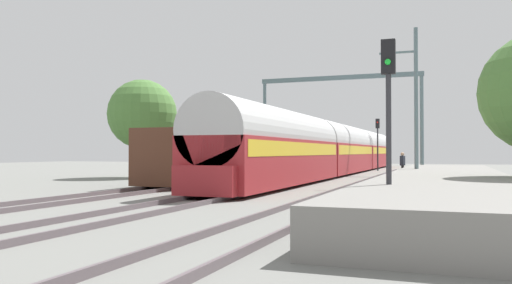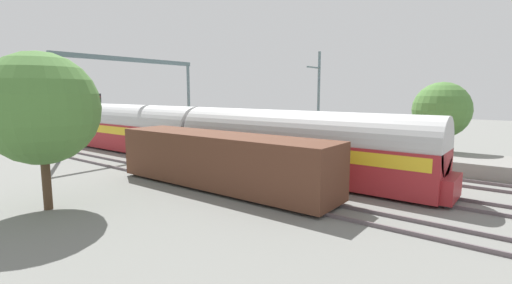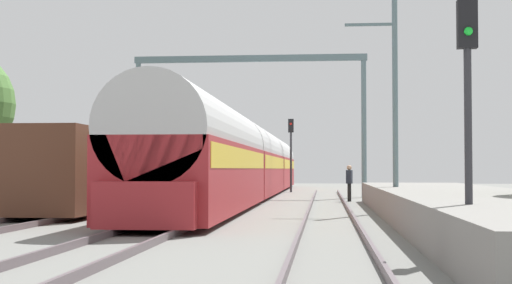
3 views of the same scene
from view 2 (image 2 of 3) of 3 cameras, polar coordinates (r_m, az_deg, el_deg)
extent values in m
plane|color=slate|center=(19.64, 19.41, -7.47)|extent=(120.00, 120.00, 0.00)
cube|color=#5F5358|center=(15.12, 13.37, -11.50)|extent=(0.08, 60.00, 0.16)
cube|color=#5F5358|center=(16.38, 15.46, -10.06)|extent=(0.08, 60.00, 0.16)
cube|color=#5F5358|center=(18.96, 18.74, -7.73)|extent=(0.08, 60.00, 0.16)
cube|color=#5F5358|center=(20.28, 20.05, -6.78)|extent=(0.08, 60.00, 0.16)
cube|color=#5F5358|center=(22.96, 22.21, -5.21)|extent=(0.08, 60.00, 0.16)
cube|color=#5F5358|center=(24.32, 23.11, -4.56)|extent=(0.08, 60.00, 0.16)
cube|color=gray|center=(27.71, 20.75, -2.20)|extent=(4.40, 28.00, 0.90)
cube|color=maroon|center=(21.50, 6.14, -2.32)|extent=(2.90, 16.00, 2.20)
cube|color=gold|center=(21.40, 6.16, -0.66)|extent=(2.93, 15.36, 0.64)
cylinder|color=#BABABA|center=(21.31, 6.19, 1.12)|extent=(2.84, 16.00, 2.84)
cube|color=maroon|center=(32.98, -18.92, 0.84)|extent=(2.90, 16.00, 2.20)
cube|color=gold|center=(32.92, -18.97, 1.92)|extent=(2.93, 15.36, 0.64)
cylinder|color=#BABABA|center=(32.86, -19.02, 3.09)|extent=(2.84, 16.00, 2.84)
cube|color=maroon|center=(47.41, -29.99, 2.21)|extent=(2.90, 16.00, 2.20)
cube|color=gold|center=(47.37, -30.04, 2.97)|extent=(2.93, 15.36, 0.64)
cylinder|color=#BABABA|center=(47.33, -30.09, 3.78)|extent=(2.84, 16.00, 2.84)
cube|color=maroon|center=(18.81, 28.25, -6.40)|extent=(2.40, 0.50, 1.10)
cube|color=#563323|center=(19.20, -5.45, -2.77)|extent=(2.80, 13.00, 2.70)
cube|color=black|center=(19.48, -5.40, -6.54)|extent=(2.52, 11.96, 0.10)
cylinder|color=black|center=(32.19, -5.21, -0.44)|extent=(0.22, 0.22, 0.85)
cube|color=#232833|center=(32.09, -5.23, 0.88)|extent=(0.33, 0.45, 0.64)
sphere|color=tan|center=(32.04, -5.24, 1.66)|extent=(0.24, 0.24, 0.24)
cylinder|color=#2D2D33|center=(40.90, -23.15, 2.93)|extent=(0.14, 0.14, 3.98)
cube|color=black|center=(40.79, -23.34, 6.34)|extent=(0.36, 0.20, 0.90)
sphere|color=red|center=(40.68, -23.26, 6.50)|extent=(0.16, 0.16, 0.16)
cylinder|color=slate|center=(29.44, -28.97, 4.36)|extent=(0.28, 0.28, 7.50)
cylinder|color=slate|center=(36.37, -10.47, 5.68)|extent=(0.28, 0.28, 7.50)
cube|color=slate|center=(32.57, -19.06, 12.07)|extent=(12.99, 0.24, 0.36)
cylinder|color=slate|center=(28.04, 9.72, 5.61)|extent=(0.20, 0.20, 8.00)
cube|color=slate|center=(27.28, 8.96, 11.45)|extent=(1.80, 0.10, 0.10)
cylinder|color=#4C3826|center=(18.09, -29.93, -5.17)|extent=(0.36, 0.36, 2.58)
sphere|color=#4B7B38|center=(17.71, -30.61, 4.54)|extent=(4.72, 4.72, 4.72)
cylinder|color=#4C3826|center=(30.01, 26.71, -0.53)|extent=(0.36, 0.36, 2.21)
sphere|color=#4B7B38|center=(29.78, 27.02, 4.48)|extent=(4.05, 4.05, 4.05)
camera|label=1|loc=(30.07, 64.95, -3.00)|focal=36.44mm
camera|label=3|loc=(26.69, 69.38, -4.78)|focal=52.65mm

